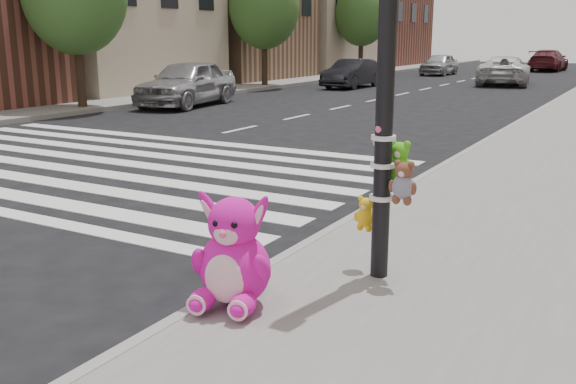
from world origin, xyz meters
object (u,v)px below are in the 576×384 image
Objects in this scene: car_silver_far at (187,83)px; car_white_near at (504,70)px; signal_pole at (388,95)px; car_dark_far at (352,73)px; pink_bunny at (233,259)px; red_teddy at (255,279)px.

car_white_near is at bearing 56.36° from car_silver_far.
signal_pole is 24.55m from car_dark_far.
car_white_near is (-3.81, 28.90, 0.16)m from pink_bunny.
signal_pole reaches higher than pink_bunny.
car_silver_far is at bearing 134.57° from signal_pole.
car_silver_far reaches higher than car_dark_far.
pink_bunny is at bearing -123.24° from signal_pole.
red_teddy is at bearing 78.73° from pink_bunny.
car_white_near is at bearing 101.88° from red_teddy.
car_dark_far is (1.56, 10.17, -0.13)m from car_silver_far.
pink_bunny is at bearing -66.46° from car_dark_far.
red_teddy is 0.04× the size of car_white_near.
signal_pole is at bearing 91.11° from car_white_near.
car_dark_far is at bearing 35.12° from car_white_near.
signal_pole is 28.06m from car_white_near.
car_white_near is (-3.80, 28.58, 0.45)m from red_teddy.
car_white_near is at bearing 44.98° from car_dark_far.
car_dark_far is at bearing 72.64° from car_silver_far.
pink_bunny is 0.24× the size of car_dark_far.
car_white_near is (7.27, 15.58, -0.09)m from car_silver_far.
red_teddy is 28.83m from car_white_near.
signal_pole is at bearing -63.60° from car_dark_far.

